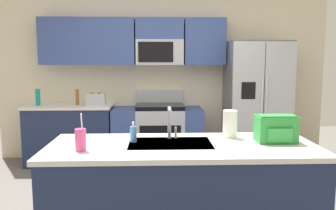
% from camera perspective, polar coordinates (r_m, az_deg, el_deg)
% --- Properties ---
extents(kitchen_wall_unit, '(5.20, 0.43, 2.60)m').
position_cam_1_polar(kitchen_wall_unit, '(5.53, -2.36, 6.37)').
color(kitchen_wall_unit, beige).
rests_on(kitchen_wall_unit, ground).
extents(back_counter, '(1.29, 0.63, 0.90)m').
position_cam_1_polar(back_counter, '(5.53, -15.72, -4.59)').
color(back_counter, '#1E2A4D').
rests_on(back_counter, ground).
extents(range_oven, '(1.36, 0.61, 1.10)m').
position_cam_1_polar(range_oven, '(5.37, -1.73, -4.74)').
color(range_oven, '#B7BABF').
rests_on(range_oven, ground).
extents(refrigerator, '(0.90, 0.76, 1.85)m').
position_cam_1_polar(refrigerator, '(5.44, 14.26, 0.33)').
color(refrigerator, '#4C4F54').
rests_on(refrigerator, ground).
extents(island_counter, '(2.18, 0.87, 0.90)m').
position_cam_1_polar(island_counter, '(2.98, 2.28, -14.82)').
color(island_counter, '#1E2A4D').
rests_on(island_counter, ground).
extents(toaster, '(0.28, 0.16, 0.18)m').
position_cam_1_polar(toaster, '(5.31, -11.75, 0.94)').
color(toaster, '#B7BABF').
rests_on(toaster, back_counter).
extents(pepper_mill, '(0.05, 0.05, 0.23)m').
position_cam_1_polar(pepper_mill, '(5.41, -14.65, 1.24)').
color(pepper_mill, brown).
rests_on(pepper_mill, back_counter).
extents(bottle_teal, '(0.07, 0.07, 0.25)m').
position_cam_1_polar(bottle_teal, '(5.53, -20.56, 1.23)').
color(bottle_teal, teal).
rests_on(bottle_teal, back_counter).
extents(sink_faucet, '(0.08, 0.21, 0.28)m').
position_cam_1_polar(sink_faucet, '(2.99, 0.27, -2.47)').
color(sink_faucet, '#B7BABF').
rests_on(sink_faucet, island_counter).
extents(drink_cup_pink, '(0.08, 0.08, 0.29)m').
position_cam_1_polar(drink_cup_pink, '(2.70, -14.14, -5.54)').
color(drink_cup_pink, '#EA4C93').
rests_on(drink_cup_pink, island_counter).
extents(soap_dispenser, '(0.06, 0.06, 0.17)m').
position_cam_1_polar(soap_dispenser, '(2.92, -5.71, -4.75)').
color(soap_dispenser, '#4C8CD8').
rests_on(soap_dispenser, island_counter).
extents(paper_towel_roll, '(0.12, 0.12, 0.24)m').
position_cam_1_polar(paper_towel_roll, '(3.11, 10.12, -3.07)').
color(paper_towel_roll, white).
rests_on(paper_towel_roll, island_counter).
extents(backpack, '(0.32, 0.22, 0.23)m').
position_cam_1_polar(backpack, '(3.03, 17.29, -3.65)').
color(backpack, green).
rests_on(backpack, island_counter).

